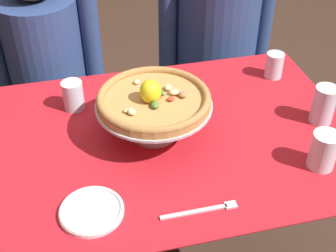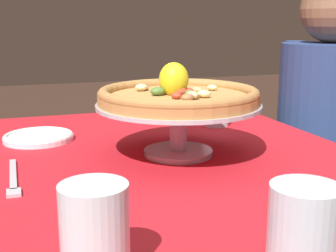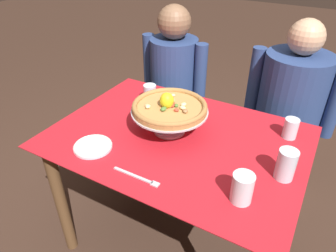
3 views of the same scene
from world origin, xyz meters
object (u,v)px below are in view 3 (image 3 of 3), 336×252
Objects in this scene: diner_right at (286,118)px; water_glass_back_right at (290,129)px; pizza_stand at (170,115)px; pizza at (170,107)px; diner_left at (173,96)px; side_plate at (93,146)px; water_glass_back_left at (150,95)px; water_glass_front_right at (242,190)px; water_glass_side_right at (286,166)px; dinner_fork at (139,177)px.

water_glass_back_right is at bearing -81.22° from diner_right.
diner_right reaches higher than pizza_stand.
diner_right is at bearing 98.78° from water_glass_back_right.
water_glass_back_right is (0.51, 0.23, -0.09)m from pizza.
diner_left reaches higher than water_glass_back_right.
pizza_stand is 0.05m from pizza.
diner_right reaches higher than side_plate.
water_glass_back_left is 0.74m from water_glass_back_right.
water_glass_front_right is 0.49m from water_glass_back_right.
water_glass_side_right is 0.80m from side_plate.
water_glass_side_right is (0.54, -0.06, -0.03)m from pizza_stand.
water_glass_front_right is at bearing 2.15° from side_plate.
water_glass_back_left reaches higher than dinner_fork.
pizza is 0.51m from water_glass_front_right.
water_glass_back_right is 0.73m from dinner_fork.
diner_right is (0.44, 0.68, -0.25)m from pizza_stand.
pizza is 0.29× the size of diner_right.
water_glass_back_left is 0.09× the size of diner_right.
diner_left is at bearing 117.08° from pizza_stand.
diner_right is at bearing 90.01° from water_glass_front_right.
dinner_fork is at bearing -80.84° from pizza_stand.
diner_right is at bearing 55.52° from side_plate.
water_glass_front_right is 0.67m from side_plate.
diner_left is (-0.33, 0.64, -0.27)m from pizza_stand.
diner_left reaches higher than water_glass_side_right.
water_glass_back_left is at bearing 161.38° from water_glass_side_right.
pizza_stand is 0.85m from diner_right.
water_glass_back_right is 0.90m from side_plate.
diner_right is at bearing 57.50° from pizza.
water_glass_side_right reaches higher than dinner_fork.
dinner_fork is at bearing -110.26° from diner_right.
water_glass_front_right is 0.39m from dinner_fork.
pizza_stand is 0.77m from diner_left.
pizza_stand is 0.30× the size of diner_right.
water_glass_back_left is 0.85m from diner_right.
water_glass_front_right reaches higher than side_plate.
pizza is 0.55m from water_glass_side_right.
water_glass_back_left is 0.49× the size of dinner_fork.
pizza_stand reaches higher than water_glass_back_right.
water_glass_back_right reaches higher than dinner_fork.
pizza reaches higher than water_glass_back_right.
water_glass_back_right is (0.51, 0.23, -0.04)m from pizza_stand.
water_glass_front_right reaches higher than water_glass_back_left.
water_glass_side_right reaches higher than water_glass_back_left.
side_plate is (-0.73, -0.51, -0.03)m from water_glass_back_right.
diner_left is (-0.39, 0.99, -0.19)m from dinner_fork.
side_plate is at bearing -145.05° from water_glass_back_right.
water_glass_back_left is 0.48m from side_plate.
diner_left reaches higher than water_glass_back_left.
water_glass_side_right is 0.61× the size of dinner_fork.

